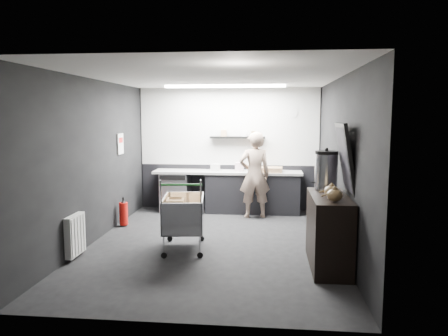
# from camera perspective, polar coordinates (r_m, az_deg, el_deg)

# --- Properties ---
(floor) EXTENTS (5.50, 5.50, 0.00)m
(floor) POSITION_cam_1_polar(r_m,az_deg,el_deg) (7.27, -1.40, -9.92)
(floor) COLOR black
(floor) RESTS_ON ground
(ceiling) EXTENTS (5.50, 5.50, 0.00)m
(ceiling) POSITION_cam_1_polar(r_m,az_deg,el_deg) (6.98, -1.47, 11.81)
(ceiling) COLOR silver
(ceiling) RESTS_ON wall_back
(wall_back) EXTENTS (5.50, 0.00, 5.50)m
(wall_back) POSITION_cam_1_polar(r_m,az_deg,el_deg) (9.72, 0.64, 2.48)
(wall_back) COLOR black
(wall_back) RESTS_ON floor
(wall_front) EXTENTS (5.50, 0.00, 5.50)m
(wall_front) POSITION_cam_1_polar(r_m,az_deg,el_deg) (4.31, -6.10, -3.26)
(wall_front) COLOR black
(wall_front) RESTS_ON floor
(wall_left) EXTENTS (0.00, 5.50, 5.50)m
(wall_left) POSITION_cam_1_polar(r_m,az_deg,el_deg) (7.52, -16.73, 0.86)
(wall_left) COLOR black
(wall_left) RESTS_ON floor
(wall_right) EXTENTS (0.00, 5.50, 5.50)m
(wall_right) POSITION_cam_1_polar(r_m,az_deg,el_deg) (7.03, 14.96, 0.52)
(wall_right) COLOR black
(wall_right) RESTS_ON floor
(kitchen_wall_panel) EXTENTS (3.95, 0.02, 1.70)m
(kitchen_wall_panel) POSITION_cam_1_polar(r_m,az_deg,el_deg) (9.67, 0.63, 5.43)
(kitchen_wall_panel) COLOR beige
(kitchen_wall_panel) RESTS_ON wall_back
(dado_panel) EXTENTS (3.95, 0.02, 1.00)m
(dado_panel) POSITION_cam_1_polar(r_m,az_deg,el_deg) (9.80, 0.62, -2.48)
(dado_panel) COLOR black
(dado_panel) RESTS_ON wall_back
(floating_shelf) EXTENTS (1.20, 0.22, 0.04)m
(floating_shelf) POSITION_cam_1_polar(r_m,az_deg,el_deg) (9.56, 1.76, 4.03)
(floating_shelf) COLOR black
(floating_shelf) RESTS_ON wall_back
(wall_clock) EXTENTS (0.20, 0.03, 0.20)m
(wall_clock) POSITION_cam_1_polar(r_m,az_deg,el_deg) (9.63, 9.01, 7.12)
(wall_clock) COLOR silver
(wall_clock) RESTS_ON wall_back
(poster) EXTENTS (0.02, 0.30, 0.40)m
(poster) POSITION_cam_1_polar(r_m,az_deg,el_deg) (8.70, -13.38, 3.09)
(poster) COLOR silver
(poster) RESTS_ON wall_left
(poster_red_band) EXTENTS (0.02, 0.22, 0.10)m
(poster_red_band) POSITION_cam_1_polar(r_m,az_deg,el_deg) (8.70, -13.36, 3.55)
(poster_red_band) COLOR red
(poster_red_band) RESTS_ON poster
(radiator) EXTENTS (0.10, 0.50, 0.60)m
(radiator) POSITION_cam_1_polar(r_m,az_deg,el_deg) (6.86, -18.88, -8.29)
(radiator) COLOR silver
(radiator) RESTS_ON wall_left
(ceiling_strip) EXTENTS (2.40, 0.20, 0.04)m
(ceiling_strip) POSITION_cam_1_polar(r_m,az_deg,el_deg) (8.81, 0.10, 10.61)
(ceiling_strip) COLOR white
(ceiling_strip) RESTS_ON ceiling
(prep_counter) EXTENTS (3.20, 0.61, 0.90)m
(prep_counter) POSITION_cam_1_polar(r_m,az_deg,el_deg) (9.49, 1.26, -3.06)
(prep_counter) COLOR black
(prep_counter) RESTS_ON floor
(person) EXTENTS (0.73, 0.56, 1.77)m
(person) POSITION_cam_1_polar(r_m,az_deg,el_deg) (8.96, 4.02, -0.91)
(person) COLOR beige
(person) RESTS_ON floor
(shopping_cart) EXTENTS (0.73, 1.09, 1.13)m
(shopping_cart) POSITION_cam_1_polar(r_m,az_deg,el_deg) (6.90, -5.33, -6.21)
(shopping_cart) COLOR silver
(shopping_cart) RESTS_ON floor
(sideboard) EXTENTS (0.57, 1.34, 2.01)m
(sideboard) POSITION_cam_1_polar(r_m,az_deg,el_deg) (6.30, 13.60, -6.81)
(sideboard) COLOR black
(sideboard) RESTS_ON floor
(fire_extinguisher) EXTENTS (0.16, 0.16, 0.53)m
(fire_extinguisher) POSITION_cam_1_polar(r_m,az_deg,el_deg) (8.56, -12.98, -5.72)
(fire_extinguisher) COLOR red
(fire_extinguisher) RESTS_ON floor
(cardboard_box) EXTENTS (0.52, 0.41, 0.10)m
(cardboard_box) POSITION_cam_1_polar(r_m,az_deg,el_deg) (9.34, 6.06, -0.20)
(cardboard_box) COLOR #A47F57
(cardboard_box) RESTS_ON prep_counter
(pink_tub) EXTENTS (0.19, 0.19, 0.19)m
(pink_tub) POSITION_cam_1_polar(r_m,az_deg,el_deg) (9.41, 2.03, 0.16)
(pink_tub) COLOR beige
(pink_tub) RESTS_ON prep_counter
(white_container) EXTENTS (0.19, 0.16, 0.16)m
(white_container) POSITION_cam_1_polar(r_m,az_deg,el_deg) (9.41, -1.15, 0.05)
(white_container) COLOR silver
(white_container) RESTS_ON prep_counter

